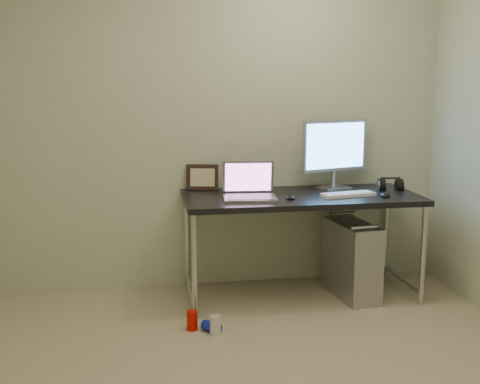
# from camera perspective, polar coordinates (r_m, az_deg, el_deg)

# --- Properties ---
(wall_back) EXTENTS (3.50, 0.02, 2.50)m
(wall_back) POSITION_cam_1_polar(r_m,az_deg,el_deg) (4.50, -2.56, 6.64)
(wall_back) COLOR beige
(wall_back) RESTS_ON ground
(desk) EXTENTS (1.68, 0.73, 0.75)m
(desk) POSITION_cam_1_polar(r_m,az_deg,el_deg) (4.34, 5.78, -1.23)
(desk) COLOR black
(desk) RESTS_ON ground
(tower_computer) EXTENTS (0.30, 0.55, 0.58)m
(tower_computer) POSITION_cam_1_polar(r_m,az_deg,el_deg) (4.46, 10.53, -6.31)
(tower_computer) COLOR #A6A7AC
(tower_computer) RESTS_ON ground
(cable_a) EXTENTS (0.01, 0.16, 0.69)m
(cable_a) POSITION_cam_1_polar(r_m,az_deg,el_deg) (4.78, 8.39, -3.56)
(cable_a) COLOR black
(cable_a) RESTS_ON ground
(cable_b) EXTENTS (0.02, 0.11, 0.71)m
(cable_b) POSITION_cam_1_polar(r_m,az_deg,el_deg) (4.80, 9.49, -3.80)
(cable_b) COLOR black
(cable_b) RESTS_ON ground
(can_red) EXTENTS (0.09, 0.09, 0.13)m
(can_red) POSITION_cam_1_polar(r_m,az_deg,el_deg) (3.90, -4.56, -12.04)
(can_red) COLOR red
(can_red) RESTS_ON ground
(can_white) EXTENTS (0.09, 0.09, 0.12)m
(can_white) POSITION_cam_1_polar(r_m,az_deg,el_deg) (3.82, -2.36, -12.49)
(can_white) COLOR silver
(can_white) RESTS_ON ground
(can_blue) EXTENTS (0.13, 0.14, 0.07)m
(can_blue) POSITION_cam_1_polar(r_m,az_deg,el_deg) (3.87, -2.73, -12.65)
(can_blue) COLOR #1323B7
(can_blue) RESTS_ON ground
(laptop) EXTENTS (0.39, 0.33, 0.25)m
(laptop) POSITION_cam_1_polar(r_m,az_deg,el_deg) (4.17, 0.87, 0.21)
(laptop) COLOR #ADADB4
(laptop) RESTS_ON desk
(monitor) EXTENTS (0.54, 0.22, 0.52)m
(monitor) POSITION_cam_1_polar(r_m,az_deg,el_deg) (4.55, 8.99, 4.08)
(monitor) COLOR #ADADB4
(monitor) RESTS_ON desk
(keyboard) EXTENTS (0.40, 0.19, 0.02)m
(keyboard) POSITION_cam_1_polar(r_m,az_deg,el_deg) (4.32, 10.22, -0.23)
(keyboard) COLOR white
(keyboard) RESTS_ON desk
(mouse_right) EXTENTS (0.10, 0.13, 0.04)m
(mouse_right) POSITION_cam_1_polar(r_m,az_deg,el_deg) (4.34, 13.61, -0.19)
(mouse_right) COLOR black
(mouse_right) RESTS_ON desk
(mouse_left) EXTENTS (0.09, 0.11, 0.03)m
(mouse_left) POSITION_cam_1_polar(r_m,az_deg,el_deg) (4.16, 4.80, -0.44)
(mouse_left) COLOR black
(mouse_left) RESTS_ON desk
(headphones) EXTENTS (0.19, 0.12, 0.12)m
(headphones) POSITION_cam_1_polar(r_m,az_deg,el_deg) (4.61, 14.05, 0.57)
(headphones) COLOR black
(headphones) RESTS_ON desk
(picture_frame) EXTENTS (0.25, 0.12, 0.19)m
(picture_frame) POSITION_cam_1_polar(r_m,az_deg,el_deg) (4.49, -3.59, 1.41)
(picture_frame) COLOR black
(picture_frame) RESTS_ON desk
(webcam) EXTENTS (0.05, 0.04, 0.13)m
(webcam) POSITION_cam_1_polar(r_m,az_deg,el_deg) (4.47, -0.02, 1.39)
(webcam) COLOR silver
(webcam) RESTS_ON desk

